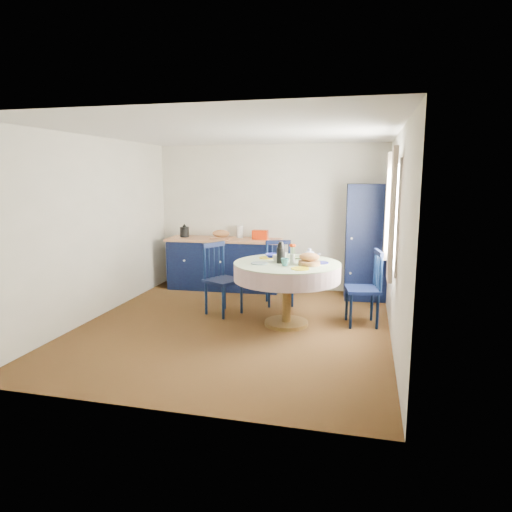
{
  "coord_description": "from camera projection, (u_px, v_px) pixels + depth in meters",
  "views": [
    {
      "loc": [
        1.65,
        -5.54,
        1.97
      ],
      "look_at": [
        0.25,
        0.2,
        0.93
      ],
      "focal_mm": 32.0,
      "sensor_mm": 36.0,
      "label": 1
    }
  ],
  "objects": [
    {
      "name": "ceiling",
      "position": [
        232.0,
        132.0,
        5.6
      ],
      "size": [
        4.5,
        4.5,
        0.0
      ],
      "primitive_type": "plane",
      "rotation": [
        3.14,
        0.0,
        0.0
      ],
      "color": "white",
      "rests_on": "wall_back"
    },
    {
      "name": "pantry_cabinet",
      "position": [
        366.0,
        242.0,
        7.25
      ],
      "size": [
        0.68,
        0.51,
        1.84
      ],
      "rotation": [
        0.0,
        0.0,
        0.08
      ],
      "color": "black",
      "rests_on": "floor"
    },
    {
      "name": "wall_back",
      "position": [
        270.0,
        217.0,
        7.97
      ],
      "size": [
        4.0,
        0.02,
        2.5
      ],
      "primitive_type": "cube",
      "color": "white",
      "rests_on": "floor"
    },
    {
      "name": "mug_b",
      "position": [
        285.0,
        262.0,
        5.73
      ],
      "size": [
        0.1,
        0.1,
        0.1
      ],
      "primitive_type": "imported",
      "color": "#296566",
      "rests_on": "dining_table"
    },
    {
      "name": "chair_right",
      "position": [
        366.0,
        287.0,
        6.03
      ],
      "size": [
        0.51,
        0.52,
        1.01
      ],
      "rotation": [
        0.0,
        0.0,
        -1.38
      ],
      "color": "black",
      "rests_on": "floor"
    },
    {
      "name": "chair_left",
      "position": [
        221.0,
        278.0,
        6.53
      ],
      "size": [
        0.6,
        0.61,
        1.02
      ],
      "rotation": [
        0.0,
        0.0,
        1.09
      ],
      "color": "black",
      "rests_on": "floor"
    },
    {
      "name": "dining_table",
      "position": [
        288.0,
        272.0,
        5.98
      ],
      "size": [
        1.4,
        1.4,
        1.13
      ],
      "color": "brown",
      "rests_on": "floor"
    },
    {
      "name": "chair_far",
      "position": [
        279.0,
        272.0,
        7.05
      ],
      "size": [
        0.54,
        0.53,
        0.98
      ],
      "rotation": [
        0.0,
        0.0,
        0.32
      ],
      "color": "black",
      "rests_on": "floor"
    },
    {
      "name": "mug_a",
      "position": [
        277.0,
        258.0,
        6.02
      ],
      "size": [
        0.12,
        0.12,
        0.09
      ],
      "primitive_type": "imported",
      "color": "silver",
      "rests_on": "dining_table"
    },
    {
      "name": "wall_right",
      "position": [
        396.0,
        238.0,
        5.35
      ],
      "size": [
        0.02,
        4.5,
        2.5
      ],
      "primitive_type": "cube",
      "color": "white",
      "rests_on": "floor"
    },
    {
      "name": "window",
      "position": [
        392.0,
        212.0,
        5.6
      ],
      "size": [
        0.1,
        1.74,
        1.45
      ],
      "color": "white",
      "rests_on": "wall_right"
    },
    {
      "name": "mug_d",
      "position": [
        284.0,
        255.0,
        6.27
      ],
      "size": [
        0.09,
        0.09,
        0.09
      ],
      "primitive_type": "imported",
      "color": "silver",
      "rests_on": "dining_table"
    },
    {
      "name": "floor",
      "position": [
        234.0,
        327.0,
        6.03
      ],
      "size": [
        4.5,
        4.5,
        0.0
      ],
      "primitive_type": "plane",
      "color": "black",
      "rests_on": "ground"
    },
    {
      "name": "wall_left",
      "position": [
        94.0,
        229.0,
        6.28
      ],
      "size": [
        0.02,
        4.5,
        2.5
      ],
      "primitive_type": "cube",
      "color": "white",
      "rests_on": "floor"
    },
    {
      "name": "mug_c",
      "position": [
        313.0,
        258.0,
        6.05
      ],
      "size": [
        0.12,
        0.12,
        0.1
      ],
      "primitive_type": "imported",
      "color": "black",
      "rests_on": "dining_table"
    },
    {
      "name": "kitchen_counter",
      "position": [
        225.0,
        263.0,
        8.0
      ],
      "size": [
        2.02,
        0.71,
        1.13
      ],
      "rotation": [
        0.0,
        0.0,
        0.05
      ],
      "color": "black",
      "rests_on": "floor"
    },
    {
      "name": "cobalt_bowl",
      "position": [
        274.0,
        256.0,
        6.29
      ],
      "size": [
        0.23,
        0.23,
        0.06
      ],
      "primitive_type": "imported",
      "color": "navy",
      "rests_on": "dining_table"
    }
  ]
}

